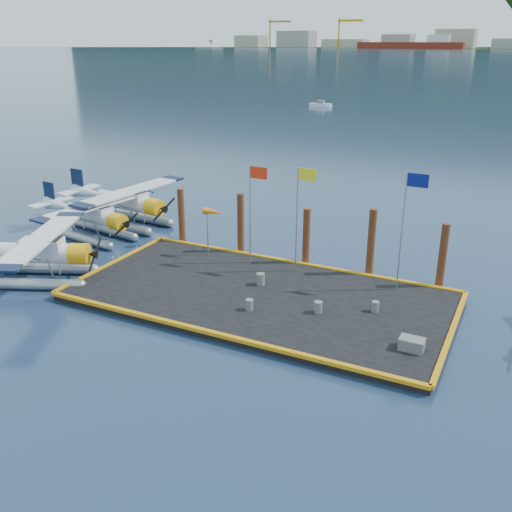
% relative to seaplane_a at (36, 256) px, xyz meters
% --- Properties ---
extents(ground, '(4000.00, 4000.00, 0.00)m').
position_rel_seaplane_a_xyz_m(ground, '(12.64, 3.43, -1.57)').
color(ground, '#19334D').
rests_on(ground, ground).
extents(dock, '(20.00, 10.00, 0.40)m').
position_rel_seaplane_a_xyz_m(dock, '(12.64, 3.43, -1.37)').
color(dock, black).
rests_on(dock, ground).
extents(dock_bumpers, '(20.25, 10.25, 0.18)m').
position_rel_seaplane_a_xyz_m(dock_bumpers, '(12.64, 3.43, -1.08)').
color(dock_bumpers, orange).
rests_on(dock_bumpers, dock).
extents(seaplane_a, '(9.41, 9.90, 3.61)m').
position_rel_seaplane_a_xyz_m(seaplane_a, '(0.00, 0.00, 0.00)').
color(seaplane_a, '#8D949A').
rests_on(seaplane_a, ground).
extents(seaplane_b, '(8.81, 9.68, 3.42)m').
position_rel_seaplane_a_xyz_m(seaplane_b, '(-2.26, 7.41, -0.08)').
color(seaplane_b, '#8D949A').
rests_on(seaplane_b, ground).
extents(seaplane_c, '(9.55, 10.53, 3.73)m').
position_rel_seaplane_a_xyz_m(seaplane_c, '(-2.07, 10.93, 0.05)').
color(seaplane_c, '#8D949A').
rests_on(seaplane_c, ground).
extents(drum_1, '(0.42, 0.42, 0.60)m').
position_rel_seaplane_a_xyz_m(drum_1, '(16.29, 2.64, -0.88)').
color(drum_1, '#5B5B60').
rests_on(drum_1, dock).
extents(drum_3, '(0.40, 0.40, 0.57)m').
position_rel_seaplane_a_xyz_m(drum_3, '(13.07, 1.38, -0.89)').
color(drum_3, '#5B5B60').
rests_on(drum_3, dock).
extents(drum_4, '(0.39, 0.39, 0.55)m').
position_rel_seaplane_a_xyz_m(drum_4, '(18.82, 4.03, -0.90)').
color(drum_4, '#5B5B60').
rests_on(drum_4, dock).
extents(drum_5, '(0.48, 0.48, 0.67)m').
position_rel_seaplane_a_xyz_m(drum_5, '(12.19, 4.47, -0.84)').
color(drum_5, '#5B5B60').
rests_on(drum_5, dock).
extents(crate, '(1.08, 0.72, 0.54)m').
position_rel_seaplane_a_xyz_m(crate, '(21.28, 1.05, -0.90)').
color(crate, '#5B5B60').
rests_on(crate, dock).
extents(flagpole_red, '(1.14, 0.08, 6.00)m').
position_rel_seaplane_a_xyz_m(flagpole_red, '(10.35, 7.23, 2.82)').
color(flagpole_red, gray).
rests_on(flagpole_red, dock).
extents(flagpole_yellow, '(1.14, 0.08, 6.20)m').
position_rel_seaplane_a_xyz_m(flagpole_yellow, '(13.34, 7.23, 2.94)').
color(flagpole_yellow, gray).
rests_on(flagpole_yellow, dock).
extents(flagpole_blue, '(1.14, 0.08, 6.50)m').
position_rel_seaplane_a_xyz_m(flagpole_blue, '(19.34, 7.23, 3.11)').
color(flagpole_blue, gray).
rests_on(flagpole_blue, dock).
extents(windsock, '(1.40, 0.44, 3.12)m').
position_rel_seaplane_a_xyz_m(windsock, '(7.61, 7.23, 1.65)').
color(windsock, gray).
rests_on(windsock, dock).
extents(piling_0, '(0.44, 0.44, 4.00)m').
position_rel_seaplane_a_xyz_m(piling_0, '(4.14, 8.83, 0.43)').
color(piling_0, '#422412').
rests_on(piling_0, ground).
extents(piling_1, '(0.44, 0.44, 4.20)m').
position_rel_seaplane_a_xyz_m(piling_1, '(8.64, 8.83, 0.53)').
color(piling_1, '#422412').
rests_on(piling_1, ground).
extents(piling_2, '(0.44, 0.44, 3.80)m').
position_rel_seaplane_a_xyz_m(piling_2, '(13.14, 8.83, 0.33)').
color(piling_2, '#422412').
rests_on(piling_2, ground).
extents(piling_3, '(0.44, 0.44, 4.30)m').
position_rel_seaplane_a_xyz_m(piling_3, '(17.14, 8.83, 0.58)').
color(piling_3, '#422412').
rests_on(piling_3, ground).
extents(piling_4, '(0.44, 0.44, 4.00)m').
position_rel_seaplane_a_xyz_m(piling_4, '(21.14, 8.83, 0.43)').
color(piling_4, '#422412').
rests_on(piling_4, ground).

